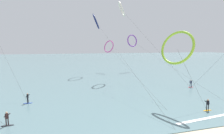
# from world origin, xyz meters

# --- Properties ---
(sea_water) EXTENTS (400.00, 200.00, 0.08)m
(sea_water) POSITION_xyz_m (0.00, 108.89, 0.04)
(sea_water) COLOR slate
(sea_water) RESTS_ON ground
(surfer_crimson) EXTENTS (1.40, 0.72, 1.70)m
(surfer_crimson) POSITION_xyz_m (18.87, 25.93, 0.82)
(surfer_crimson) COLOR red
(surfer_crimson) RESTS_ON ground
(surfer_cobalt) EXTENTS (1.40, 0.62, 1.70)m
(surfer_cobalt) POSITION_xyz_m (-14.20, 23.41, 0.82)
(surfer_cobalt) COLOR #2647B7
(surfer_cobalt) RESTS_ON ground
(surfer_amber) EXTENTS (1.40, 0.61, 1.70)m
(surfer_amber) POSITION_xyz_m (11.34, 13.33, 0.82)
(surfer_amber) COLOR orange
(surfer_amber) RESTS_ON ground
(surfer_charcoal) EXTENTS (1.40, 0.71, 1.70)m
(surfer_charcoal) POSITION_xyz_m (-14.85, 15.41, 0.82)
(surfer_charcoal) COLOR black
(surfer_charcoal) RESTS_ON ground
(kite_magenta) EXTENTS (3.62, 41.98, 11.30)m
(kite_magenta) POSITION_xyz_m (6.92, 54.08, 9.10)
(kite_magenta) COLOR #CC288E
(kite_magenta) RESTS_ON ground
(kite_violet) EXTENTS (4.69, 46.49, 13.56)m
(kite_violet) POSITION_xyz_m (15.98, 54.46, 11.22)
(kite_violet) COLOR purple
(kite_violet) RESTS_ON ground
(kite_lime) EXTENTS (5.34, 5.97, 11.62)m
(kite_lime) POSITION_xyz_m (8.07, 16.41, 9.05)
(kite_lime) COLOR #8CC62D
(kite_lime) RESTS_ON ground
(kite_ivory) EXTENTS (12.83, 18.45, 21.81)m
(kite_ivory) POSITION_xyz_m (7.63, 41.94, 19.67)
(kite_ivory) COLOR silver
(kite_ivory) RESTS_ON ground
(kite_navy) EXTENTS (3.20, 44.92, 19.81)m
(kite_navy) POSITION_xyz_m (1.92, 51.37, 17.28)
(kite_navy) COLOR navy
(kite_navy) RESTS_ON ground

